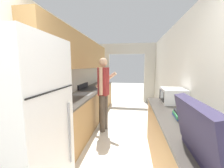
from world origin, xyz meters
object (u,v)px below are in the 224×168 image
Objects in this scene: suitcase at (217,145)px; microwave at (173,96)px; knife at (100,85)px; refrigerator at (22,128)px; range_oven at (93,103)px; person at (104,92)px; book_stack at (182,115)px.

suitcase is 1.44× the size of microwave.
refrigerator is at bearing -89.18° from knife.
range_oven is at bearing 91.44° from refrigerator.
range_oven is (-0.07, 2.71, -0.46)m from refrigerator.
person reaches higher than microwave.
suitcase is 0.85m from book_stack.
person is 1.85m from book_stack.
refrigerator is at bearing -143.16° from microwave.
refrigerator is 6.37× the size of book_stack.
knife is (-1.73, 2.75, -0.04)m from book_stack.
refrigerator is 1.78× the size of range_oven.
microwave is at bearing -99.93° from person.
knife is (-1.82, 1.99, -0.12)m from microwave.
person is 6.04× the size of book_stack.
knife is (-0.43, 1.43, -0.05)m from person.
person is (0.50, -0.79, 0.49)m from range_oven.
microwave is at bearing -35.28° from range_oven.
knife is at bearing 28.61° from person.
microwave is at bearing 36.84° from refrigerator.
person reaches higher than range_oven.
person is at bearing -57.28° from range_oven.
refrigerator is 1.06× the size of person.
book_stack is (0.07, 0.84, -0.09)m from suitcase.
suitcase is at bearing -7.83° from refrigerator.
person is 4.97× the size of knife.
person reaches higher than knife.
suitcase reaches higher than book_stack.
book_stack is 3.25m from knife.
suitcase is at bearing -59.36° from range_oven.
refrigerator reaches higher than person.
refrigerator is 2.87× the size of suitcase.
suitcase is (1.67, -0.23, 0.10)m from refrigerator.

